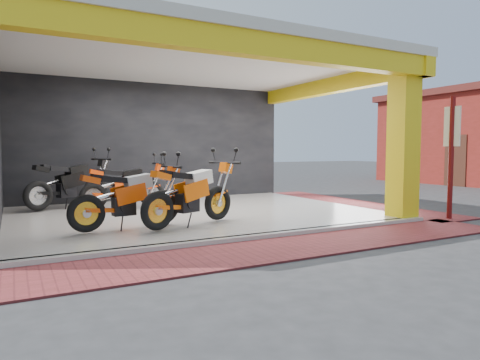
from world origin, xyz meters
The scene contains 15 objects.
ground centered at (0.00, 0.00, 0.00)m, with size 80.00×80.00×0.00m, color #2D2D30.
showroom_floor centered at (0.00, 2.00, 0.05)m, with size 8.00×6.00×0.10m, color beige.
showroom_ceiling centered at (0.00, 2.00, 3.60)m, with size 8.40×6.40×0.20m, color beige.
back_wall centered at (0.00, 5.10, 1.75)m, with size 8.20×0.20×3.50m, color black.
corner_column centered at (3.75, -0.75, 1.75)m, with size 0.50×0.50×3.50m, color gold.
header_beam_front centered at (0.00, -1.00, 3.30)m, with size 8.40×0.30×0.40m, color gold.
header_beam_right centered at (4.00, 2.00, 3.30)m, with size 0.30×6.40×0.40m, color gold.
floor_kerb centered at (0.00, -1.02, 0.05)m, with size 8.00×0.20×0.10m, color beige.
paver_front centered at (0.00, -1.80, 0.01)m, with size 9.00×1.40×0.03m, color maroon.
paver_right centered at (4.80, 2.00, 0.01)m, with size 1.40×7.00×0.03m, color maroon.
signpost centered at (4.77, -1.18, 1.49)m, with size 0.11×0.38×2.72m.
moto_hero centered at (-0.11, 0.53, 0.82)m, with size 2.34×0.87×1.43m, color #FF630A, non-canonical shape.
moto_row_a centered at (-1.24, 0.59, 0.78)m, with size 2.22×0.82×1.35m, color #E24709, non-canonical shape.
moto_row_b centered at (-0.70, 3.19, 0.76)m, with size 2.17×0.80×1.33m, color #FF430A, non-canonical shape.
moto_row_d centered at (-1.86, 4.35, 0.83)m, with size 2.37×0.88×1.45m, color black, non-canonical shape.
Camera 1 is at (-3.77, -7.30, 1.55)m, focal length 32.00 mm.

